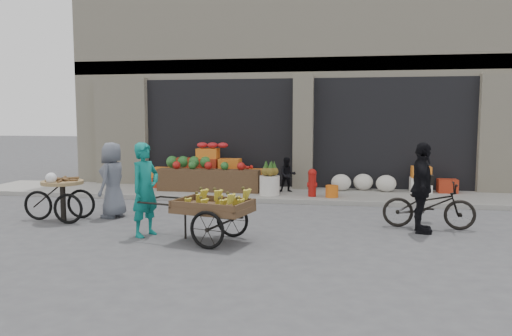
% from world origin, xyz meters
% --- Properties ---
extents(ground, '(80.00, 80.00, 0.00)m').
position_xyz_m(ground, '(0.00, 0.00, 0.00)').
color(ground, '#424244').
rests_on(ground, ground).
extents(sidewalk, '(18.00, 2.20, 0.12)m').
position_xyz_m(sidewalk, '(0.00, 4.10, 0.06)').
color(sidewalk, gray).
rests_on(sidewalk, ground).
extents(building, '(14.00, 6.45, 7.00)m').
position_xyz_m(building, '(0.00, 8.03, 3.37)').
color(building, beige).
rests_on(building, ground).
extents(fruit_display, '(3.10, 1.12, 1.24)m').
position_xyz_m(fruit_display, '(-2.48, 4.38, 0.67)').
color(fruit_display, '#A72E17').
rests_on(fruit_display, sidewalk).
extents(pineapple_bin, '(0.52, 0.52, 0.50)m').
position_xyz_m(pineapple_bin, '(-0.75, 3.60, 0.37)').
color(pineapple_bin, silver).
rests_on(pineapple_bin, sidewalk).
extents(fire_hydrant, '(0.22, 0.22, 0.71)m').
position_xyz_m(fire_hydrant, '(0.35, 3.55, 0.50)').
color(fire_hydrant, '#A5140F').
rests_on(fire_hydrant, sidewalk).
extents(orange_bucket, '(0.32, 0.32, 0.30)m').
position_xyz_m(orange_bucket, '(0.85, 3.50, 0.27)').
color(orange_bucket, orange).
rests_on(orange_bucket, sidewalk).
extents(right_bay_goods, '(3.35, 0.60, 0.70)m').
position_xyz_m(right_bay_goods, '(2.61, 4.70, 0.41)').
color(right_bay_goods, silver).
rests_on(right_bay_goods, sidewalk).
extents(seated_person, '(0.51, 0.43, 0.93)m').
position_xyz_m(seated_person, '(-0.35, 4.20, 0.58)').
color(seated_person, black).
rests_on(seated_person, sidewalk).
extents(banana_cart, '(2.29, 1.35, 0.90)m').
position_xyz_m(banana_cart, '(-1.13, -0.88, 0.65)').
color(banana_cart, brown).
rests_on(banana_cart, ground).
extents(vendor_woman, '(0.61, 0.73, 1.69)m').
position_xyz_m(vendor_woman, '(-2.40, -0.65, 0.85)').
color(vendor_woman, '#0F756C').
rests_on(vendor_woman, ground).
extents(tricycle_cart, '(1.44, 0.88, 0.95)m').
position_xyz_m(tricycle_cart, '(-4.59, 0.28, 0.57)').
color(tricycle_cart, '#9E7F51').
rests_on(tricycle_cart, ground).
extents(vendor_grey, '(0.56, 0.82, 1.61)m').
position_xyz_m(vendor_grey, '(-3.73, 0.81, 0.80)').
color(vendor_grey, slate).
rests_on(vendor_grey, ground).
extents(bicycle, '(1.76, 0.73, 0.90)m').
position_xyz_m(bicycle, '(2.74, 0.83, 0.45)').
color(bicycle, black).
rests_on(bicycle, ground).
extents(cyclist, '(0.49, 1.02, 1.68)m').
position_xyz_m(cyclist, '(2.54, 0.43, 0.84)').
color(cyclist, black).
rests_on(cyclist, ground).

